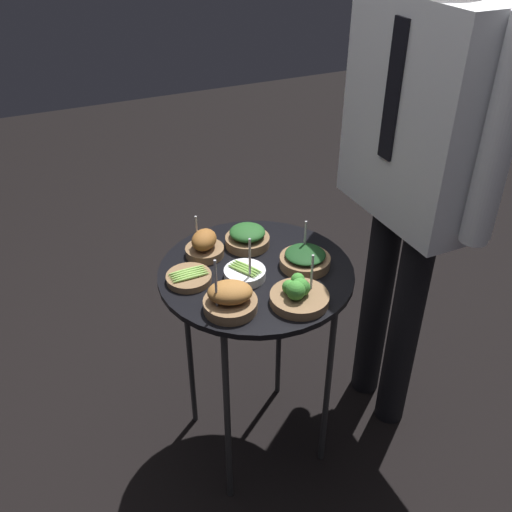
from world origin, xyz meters
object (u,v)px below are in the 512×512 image
(bowl_roast_mid_right, at_px, (230,299))
(waiter_figure, at_px, (419,140))
(bowl_asparagus_front_left, at_px, (245,273))
(bowl_roast_mid_left, at_px, (204,245))
(bowl_spinach_center, at_px, (305,259))
(bowl_asparagus_back_left, at_px, (189,277))
(bowl_broccoli_front_center, at_px, (299,294))
(bowl_spinach_far_rim, at_px, (247,237))
(serving_cart, at_px, (256,289))

(bowl_roast_mid_right, bearing_deg, waiter_figure, 99.87)
(bowl_roast_mid_right, xyz_separation_m, waiter_figure, (-0.11, 0.66, 0.30))
(bowl_asparagus_front_left, xyz_separation_m, bowl_roast_mid_left, (-0.16, -0.06, 0.02))
(bowl_spinach_center, distance_m, bowl_asparagus_back_left, 0.35)
(bowl_asparagus_front_left, distance_m, waiter_figure, 0.65)
(bowl_roast_mid_left, height_order, waiter_figure, waiter_figure)
(bowl_roast_mid_right, bearing_deg, bowl_asparagus_front_left, 141.15)
(waiter_figure, bearing_deg, bowl_broccoli_front_center, -70.88)
(bowl_asparagus_front_left, relative_size, waiter_figure, 0.09)
(bowl_asparagus_front_left, height_order, bowl_spinach_center, bowl_asparagus_front_left)
(bowl_spinach_far_rim, bearing_deg, waiter_figure, 71.55)
(bowl_broccoli_front_center, bearing_deg, waiter_figure, 109.12)
(bowl_spinach_far_rim, bearing_deg, bowl_spinach_center, 31.90)
(bowl_roast_mid_left, xyz_separation_m, waiter_figure, (0.17, 0.63, 0.30))
(bowl_spinach_center, bearing_deg, bowl_roast_mid_left, -125.41)
(bowl_asparagus_front_left, distance_m, bowl_asparagus_back_left, 0.16)
(bowl_broccoli_front_center, xyz_separation_m, bowl_roast_mid_right, (-0.05, -0.18, 0.01))
(bowl_spinach_far_rim, height_order, bowl_roast_mid_left, bowl_roast_mid_left)
(bowl_broccoli_front_center, height_order, bowl_asparagus_back_left, bowl_broccoli_front_center)
(serving_cart, distance_m, waiter_figure, 0.66)
(serving_cart, bearing_deg, bowl_roast_mid_left, -141.51)
(bowl_asparagus_front_left, height_order, bowl_roast_mid_left, bowl_asparagus_front_left)
(bowl_asparagus_front_left, xyz_separation_m, waiter_figure, (0.00, 0.56, 0.32))
(bowl_roast_mid_left, xyz_separation_m, bowl_spinach_center, (0.18, 0.25, -0.01))
(bowl_spinach_far_rim, distance_m, bowl_asparagus_back_left, 0.26)
(bowl_asparagus_front_left, distance_m, bowl_spinach_center, 0.19)
(bowl_spinach_far_rim, relative_size, bowl_roast_mid_right, 0.80)
(bowl_roast_mid_left, xyz_separation_m, bowl_asparagus_back_left, (0.11, -0.09, -0.02))
(bowl_asparagus_front_left, relative_size, bowl_roast_mid_left, 1.22)
(bowl_broccoli_front_center, relative_size, bowl_roast_mid_right, 0.93)
(bowl_asparagus_back_left, distance_m, waiter_figure, 0.79)
(bowl_spinach_far_rim, xyz_separation_m, waiter_figure, (0.16, 0.49, 0.30))
(bowl_asparagus_back_left, xyz_separation_m, waiter_figure, (0.06, 0.72, 0.32))
(serving_cart, height_order, bowl_roast_mid_right, bowl_roast_mid_right)
(bowl_roast_mid_right, relative_size, bowl_asparagus_back_left, 1.32)
(bowl_spinach_far_rim, distance_m, waiter_figure, 0.60)
(bowl_asparagus_front_left, xyz_separation_m, bowl_spinach_far_rim, (-0.16, 0.08, 0.01))
(bowl_asparagus_front_left, bearing_deg, bowl_roast_mid_left, -158.28)
(bowl_spinach_far_rim, bearing_deg, bowl_broccoli_front_center, 1.51)
(bowl_spinach_far_rim, bearing_deg, bowl_roast_mid_right, -32.03)
(bowl_asparagus_back_left, height_order, waiter_figure, waiter_figure)
(bowl_roast_mid_left, distance_m, bowl_asparagus_back_left, 0.14)
(bowl_roast_mid_left, bearing_deg, bowl_roast_mid_right, -6.08)
(serving_cart, distance_m, bowl_broccoli_front_center, 0.22)
(bowl_spinach_center, height_order, waiter_figure, waiter_figure)
(serving_cart, xyz_separation_m, bowl_asparagus_front_left, (0.02, -0.05, 0.09))
(serving_cart, relative_size, bowl_asparagus_back_left, 5.76)
(bowl_roast_mid_left, bearing_deg, bowl_spinach_far_rim, 88.87)
(serving_cart, distance_m, bowl_spinach_center, 0.18)
(bowl_roast_mid_right, distance_m, waiter_figure, 0.73)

